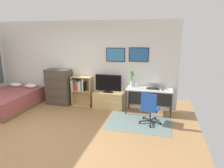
# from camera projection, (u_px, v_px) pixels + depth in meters

# --- Properties ---
(ground_plane) EXTENTS (7.20, 7.20, 0.00)m
(ground_plane) POSITION_uv_depth(u_px,v_px,m) (42.00, 137.00, 4.57)
(ground_plane) COLOR #A87A4C
(wall_back_with_posters) EXTENTS (6.12, 0.09, 2.70)m
(wall_back_with_posters) POSITION_uv_depth(u_px,v_px,m) (82.00, 64.00, 6.52)
(wall_back_with_posters) COLOR silver
(wall_back_with_posters) RESTS_ON ground_plane
(area_rug) EXTENTS (1.70, 1.20, 0.01)m
(area_rug) POSITION_uv_depth(u_px,v_px,m) (138.00, 123.00, 5.31)
(area_rug) COLOR slate
(area_rug) RESTS_ON ground_plane
(bed) EXTENTS (1.40, 1.99, 0.64)m
(bed) POSITION_uv_depth(u_px,v_px,m) (9.00, 100.00, 6.30)
(bed) COLOR brown
(bed) RESTS_ON ground_plane
(dresser) EXTENTS (0.82, 0.46, 1.18)m
(dresser) POSITION_uv_depth(u_px,v_px,m) (59.00, 87.00, 6.62)
(dresser) COLOR #4C4238
(dresser) RESTS_ON ground_plane
(bookshelf) EXTENTS (0.65, 0.30, 0.96)m
(bookshelf) POSITION_uv_depth(u_px,v_px,m) (81.00, 88.00, 6.50)
(bookshelf) COLOR tan
(bookshelf) RESTS_ON ground_plane
(tv_stand) EXTENTS (0.94, 0.41, 0.52)m
(tv_stand) POSITION_uv_depth(u_px,v_px,m) (108.00, 100.00, 6.30)
(tv_stand) COLOR tan
(tv_stand) RESTS_ON ground_plane
(television) EXTENTS (0.82, 0.16, 0.56)m
(television) POSITION_uv_depth(u_px,v_px,m) (108.00, 84.00, 6.15)
(television) COLOR black
(television) RESTS_ON tv_stand
(desk) EXTENTS (1.33, 0.56, 0.74)m
(desk) POSITION_uv_depth(u_px,v_px,m) (149.00, 93.00, 5.92)
(desk) COLOR silver
(desk) RESTS_ON ground_plane
(office_chair) EXTENTS (0.58, 0.57, 0.86)m
(office_chair) POSITION_uv_depth(u_px,v_px,m) (150.00, 108.00, 5.12)
(office_chair) COLOR #232326
(office_chair) RESTS_ON ground_plane
(laptop) EXTENTS (0.39, 0.42, 0.17)m
(laptop) POSITION_uv_depth(u_px,v_px,m) (153.00, 86.00, 5.85)
(laptop) COLOR #B7B7BC
(laptop) RESTS_ON desk
(computer_mouse) EXTENTS (0.06, 0.10, 0.03)m
(computer_mouse) POSITION_uv_depth(u_px,v_px,m) (162.00, 90.00, 5.68)
(computer_mouse) COLOR #262628
(computer_mouse) RESTS_ON desk
(bamboo_vase) EXTENTS (0.10, 0.09, 0.47)m
(bamboo_vase) POSITION_uv_depth(u_px,v_px,m) (132.00, 79.00, 6.07)
(bamboo_vase) COLOR silver
(bamboo_vase) RESTS_ON desk
(wine_glass) EXTENTS (0.07, 0.07, 0.18)m
(wine_glass) POSITION_uv_depth(u_px,v_px,m) (136.00, 84.00, 5.82)
(wine_glass) COLOR silver
(wine_glass) RESTS_ON desk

